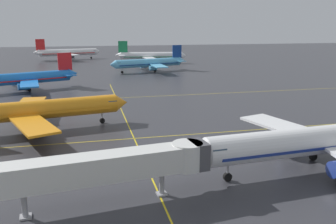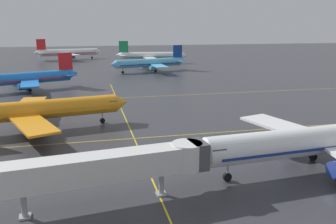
{
  "view_description": "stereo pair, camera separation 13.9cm",
  "coord_description": "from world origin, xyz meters",
  "px_view_note": "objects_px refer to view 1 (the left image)",
  "views": [
    {
      "loc": [
        -7.02,
        -22.74,
        17.96
      ],
      "look_at": [
        5.23,
        29.71,
        4.62
      ],
      "focal_mm": 37.56,
      "sensor_mm": 36.0,
      "label": 1
    },
    {
      "loc": [
        -6.88,
        -22.78,
        17.96
      ],
      "look_at": [
        5.23,
        29.71,
        4.62
      ],
      "focal_mm": 37.56,
      "sensor_mm": 36.0,
      "label": 2
    }
  ],
  "objects_px": {
    "airliner_second_row": "(33,111)",
    "airliner_distant_taxiway": "(67,52)",
    "airliner_far_left_stand": "(150,63)",
    "jet_bridge": "(121,165)",
    "airliner_front_gate": "(320,140)",
    "airliner_third_row": "(22,79)",
    "airliner_far_right_stand": "(151,56)"
  },
  "relations": [
    {
      "from": "airliner_front_gate",
      "to": "airliner_far_right_stand",
      "type": "bearing_deg",
      "value": 89.02
    },
    {
      "from": "airliner_front_gate",
      "to": "airliner_third_row",
      "type": "bearing_deg",
      "value": 124.3
    },
    {
      "from": "airliner_far_right_stand",
      "to": "airliner_second_row",
      "type": "bearing_deg",
      "value": -110.87
    },
    {
      "from": "airliner_far_right_stand",
      "to": "airliner_far_left_stand",
      "type": "bearing_deg",
      "value": -101.18
    },
    {
      "from": "airliner_second_row",
      "to": "airliner_third_row",
      "type": "xyz_separation_m",
      "value": [
        -8.27,
        41.23,
        -0.12
      ]
    },
    {
      "from": "airliner_second_row",
      "to": "airliner_far_right_stand",
      "type": "xyz_separation_m",
      "value": [
        39.95,
        104.81,
        0.09
      ]
    },
    {
      "from": "airliner_second_row",
      "to": "airliner_front_gate",
      "type": "bearing_deg",
      "value": -34.75
    },
    {
      "from": "airliner_third_row",
      "to": "airliner_distant_taxiway",
      "type": "relative_size",
      "value": 0.89
    },
    {
      "from": "airliner_far_right_stand",
      "to": "jet_bridge",
      "type": "bearing_deg",
      "value": -101.65
    },
    {
      "from": "airliner_third_row",
      "to": "airliner_far_left_stand",
      "type": "distance_m",
      "value": 53.96
    },
    {
      "from": "airliner_second_row",
      "to": "airliner_third_row",
      "type": "distance_m",
      "value": 42.05
    },
    {
      "from": "airliner_far_left_stand",
      "to": "airliner_distant_taxiway",
      "type": "xyz_separation_m",
      "value": [
        -33.87,
        59.67,
        0.31
      ]
    },
    {
      "from": "airliner_third_row",
      "to": "airliner_distant_taxiway",
      "type": "xyz_separation_m",
      "value": [
        8.41,
        93.2,
        0.32
      ]
    },
    {
      "from": "airliner_far_right_stand",
      "to": "airliner_front_gate",
      "type": "bearing_deg",
      "value": -90.98
    },
    {
      "from": "airliner_front_gate",
      "to": "airliner_third_row",
      "type": "relative_size",
      "value": 1.14
    },
    {
      "from": "airliner_third_row",
      "to": "jet_bridge",
      "type": "height_order",
      "value": "airliner_third_row"
    },
    {
      "from": "airliner_far_left_stand",
      "to": "airliner_far_right_stand",
      "type": "bearing_deg",
      "value": 78.82
    },
    {
      "from": "airliner_third_row",
      "to": "airliner_far_right_stand",
      "type": "distance_m",
      "value": 79.79
    },
    {
      "from": "airliner_far_left_stand",
      "to": "jet_bridge",
      "type": "bearing_deg",
      "value": -101.79
    },
    {
      "from": "airliner_far_left_stand",
      "to": "airliner_distant_taxiway",
      "type": "bearing_deg",
      "value": 119.58
    },
    {
      "from": "airliner_front_gate",
      "to": "jet_bridge",
      "type": "bearing_deg",
      "value": -173.18
    },
    {
      "from": "airliner_second_row",
      "to": "airliner_third_row",
      "type": "height_order",
      "value": "airliner_second_row"
    },
    {
      "from": "airliner_second_row",
      "to": "airliner_distant_taxiway",
      "type": "height_order",
      "value": "airliner_distant_taxiway"
    },
    {
      "from": "airliner_far_right_stand",
      "to": "airliner_distant_taxiway",
      "type": "relative_size",
      "value": 0.98
    },
    {
      "from": "airliner_third_row",
      "to": "jet_bridge",
      "type": "distance_m",
      "value": 73.38
    },
    {
      "from": "airliner_second_row",
      "to": "airliner_far_left_stand",
      "type": "height_order",
      "value": "airliner_second_row"
    },
    {
      "from": "airliner_front_gate",
      "to": "airliner_second_row",
      "type": "relative_size",
      "value": 1.07
    },
    {
      "from": "airliner_second_row",
      "to": "jet_bridge",
      "type": "height_order",
      "value": "airliner_second_row"
    },
    {
      "from": "airliner_far_left_stand",
      "to": "airliner_third_row",
      "type": "bearing_deg",
      "value": -141.59
    },
    {
      "from": "airliner_front_gate",
      "to": "airliner_third_row",
      "type": "distance_m",
      "value": 81.59
    },
    {
      "from": "airliner_front_gate",
      "to": "airliner_distant_taxiway",
      "type": "bearing_deg",
      "value": 103.17
    },
    {
      "from": "airliner_far_right_stand",
      "to": "jet_bridge",
      "type": "distance_m",
      "value": 136.82
    }
  ]
}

